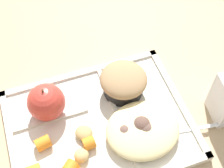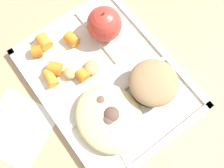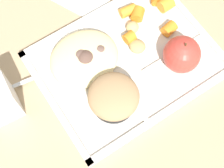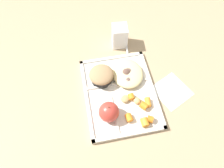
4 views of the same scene
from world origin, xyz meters
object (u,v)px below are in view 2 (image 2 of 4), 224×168
(lunch_tray, at_px, (107,79))
(plastic_fork, at_px, (120,150))
(green_apple, at_px, (104,24))
(bran_muffin, at_px, (153,84))

(lunch_tray, bearing_deg, plastic_fork, -26.74)
(lunch_tray, distance_m, green_apple, 0.11)
(green_apple, relative_size, bran_muffin, 0.83)
(plastic_fork, bearing_deg, bran_muffin, 115.62)
(lunch_tray, height_order, green_apple, green_apple)
(bran_muffin, bearing_deg, lunch_tray, -140.52)
(lunch_tray, xyz_separation_m, bran_muffin, (0.07, 0.06, 0.04))
(bran_muffin, distance_m, plastic_fork, 0.14)
(lunch_tray, xyz_separation_m, plastic_fork, (0.13, -0.07, 0.01))
(lunch_tray, xyz_separation_m, green_apple, (-0.09, 0.06, 0.04))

